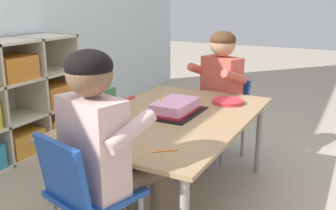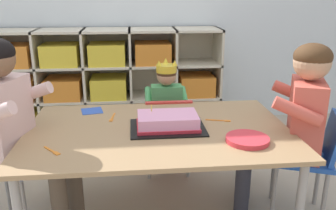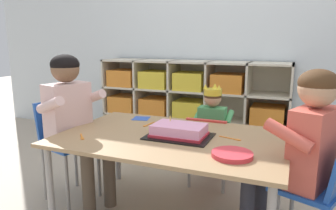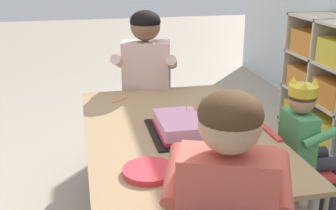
% 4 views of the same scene
% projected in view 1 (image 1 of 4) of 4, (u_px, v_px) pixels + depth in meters
% --- Properties ---
extents(ground, '(16.00, 16.00, 0.00)m').
position_uv_depth(ground, '(171.00, 198.00, 2.43)').
color(ground, tan).
extents(activity_table, '(1.38, 0.89, 0.56)m').
position_uv_depth(activity_table, '(171.00, 122.00, 2.29)').
color(activity_table, '#A37F56').
rests_on(activity_table, ground).
extents(classroom_chair_blue, '(0.33, 0.34, 0.57)m').
position_uv_depth(classroom_chair_blue, '(109.00, 129.00, 2.66)').
color(classroom_chair_blue, red).
rests_on(classroom_chair_blue, ground).
extents(child_with_crown, '(0.30, 0.31, 0.81)m').
position_uv_depth(child_with_crown, '(96.00, 106.00, 2.67)').
color(child_with_crown, '#4C9E5B').
rests_on(child_with_crown, ground).
extents(classroom_chair_adult_side, '(0.43, 0.41, 0.71)m').
position_uv_depth(classroom_chair_adult_side, '(85.00, 194.00, 1.61)').
color(classroom_chair_adult_side, '#1E4CA8').
rests_on(classroom_chair_adult_side, ground).
extents(adult_helper_seated, '(0.47, 0.45, 1.05)m').
position_uv_depth(adult_helper_seated, '(105.00, 140.00, 1.63)').
color(adult_helper_seated, beige).
rests_on(adult_helper_seated, ground).
extents(classroom_chair_guest_side, '(0.43, 0.42, 0.62)m').
position_uv_depth(classroom_chair_guest_side, '(224.00, 108.00, 3.02)').
color(classroom_chair_guest_side, '#1E4CA8').
rests_on(classroom_chair_guest_side, ground).
extents(guest_at_table_side, '(0.49, 0.47, 1.00)m').
position_uv_depth(guest_at_table_side, '(216.00, 83.00, 2.89)').
color(guest_at_table_side, '#D15647').
rests_on(guest_at_table_side, ground).
extents(birthday_cake_on_tray, '(0.39, 0.28, 0.12)m').
position_uv_depth(birthday_cake_on_tray, '(175.00, 108.00, 2.31)').
color(birthday_cake_on_tray, black).
rests_on(birthday_cake_on_tray, activity_table).
extents(paper_plate_stack, '(0.21, 0.21, 0.02)m').
position_uv_depth(paper_plate_stack, '(228.00, 101.00, 2.54)').
color(paper_plate_stack, '#DB333D').
rests_on(paper_plate_stack, activity_table).
extents(paper_napkin_square, '(0.14, 0.14, 0.00)m').
position_uv_depth(paper_napkin_square, '(88.00, 125.00, 2.10)').
color(paper_napkin_square, '#3356B7').
rests_on(paper_napkin_square, activity_table).
extents(fork_near_child_seat, '(0.14, 0.05, 0.00)m').
position_uv_depth(fork_near_child_seat, '(183.00, 100.00, 2.62)').
color(fork_near_child_seat, orange).
rests_on(fork_near_child_seat, activity_table).
extents(fork_scattered_mid_table, '(0.03, 0.14, 0.00)m').
position_uv_depth(fork_scattered_mid_table, '(122.00, 122.00, 2.15)').
color(fork_scattered_mid_table, orange).
rests_on(fork_scattered_mid_table, activity_table).
extents(fork_beside_plate_stack, '(0.09, 0.10, 0.00)m').
position_uv_depth(fork_beside_plate_stack, '(167.00, 151.00, 1.75)').
color(fork_beside_plate_stack, orange).
rests_on(fork_beside_plate_stack, activity_table).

